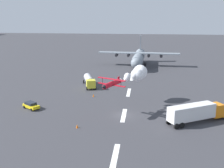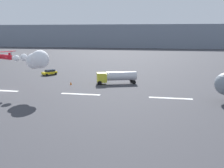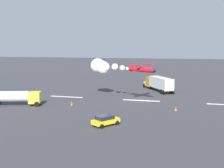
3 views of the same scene
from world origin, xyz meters
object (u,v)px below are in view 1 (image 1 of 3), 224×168
at_px(traffic_cone_near, 77,126).
at_px(traffic_cone_far, 93,95).
at_px(airport_staff_sedan, 31,105).
at_px(stunt_biplane_red, 136,74).
at_px(semi_truck_orange, 197,112).
at_px(cargo_transport_plane, 138,58).
at_px(fuel_tanker_truck, 89,80).

bearing_deg(traffic_cone_near, traffic_cone_far, 1.50).
bearing_deg(airport_staff_sedan, stunt_biplane_red, -72.90).
bearing_deg(semi_truck_orange, stunt_biplane_red, 48.42).
bearing_deg(airport_staff_sedan, traffic_cone_near, -126.60).
distance_m(cargo_transport_plane, traffic_cone_far, 44.08).
bearing_deg(cargo_transport_plane, semi_truck_orange, -167.18).
bearing_deg(stunt_biplane_red, cargo_transport_plane, 0.75).
bearing_deg(traffic_cone_far, stunt_biplane_red, -107.91).
relative_size(cargo_transport_plane, traffic_cone_far, 42.78).
bearing_deg(fuel_tanker_truck, airport_staff_sedan, 156.19).
distance_m(fuel_tanker_truck, airport_staff_sedan, 22.82).
relative_size(semi_truck_orange, traffic_cone_near, 17.76).
bearing_deg(stunt_biplane_red, semi_truck_orange, -131.58).
bearing_deg(traffic_cone_far, fuel_tanker_truck, 16.67).
height_order(semi_truck_orange, traffic_cone_far, semi_truck_orange).
height_order(airport_staff_sedan, traffic_cone_far, airport_staff_sedan).
xyz_separation_m(cargo_transport_plane, fuel_tanker_truck, (-32.54, 13.34, -1.70)).
height_order(cargo_transport_plane, semi_truck_orange, cargo_transport_plane).
height_order(cargo_transport_plane, traffic_cone_far, cargo_transport_plane).
xyz_separation_m(stunt_biplane_red, traffic_cone_far, (3.52, 10.89, -6.59)).
height_order(cargo_transport_plane, airport_staff_sedan, cargo_transport_plane).
distance_m(semi_truck_orange, fuel_tanker_truck, 36.19).
bearing_deg(airport_staff_sedan, semi_truck_orange, -96.27).
distance_m(airport_staff_sedan, traffic_cone_near, 15.94).
xyz_separation_m(semi_truck_orange, fuel_tanker_truck, (24.77, 26.38, -0.37)).
distance_m(cargo_transport_plane, stunt_biplane_red, 46.41).
relative_size(cargo_transport_plane, stunt_biplane_red, 1.96).
relative_size(fuel_tanker_truck, airport_staff_sedan, 2.17).
relative_size(stunt_biplane_red, traffic_cone_near, 21.85).
relative_size(fuel_tanker_truck, traffic_cone_far, 12.85).
bearing_deg(traffic_cone_far, airport_staff_sedan, 130.95).
xyz_separation_m(fuel_tanker_truck, airport_staff_sedan, (-20.86, 9.21, -0.93)).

